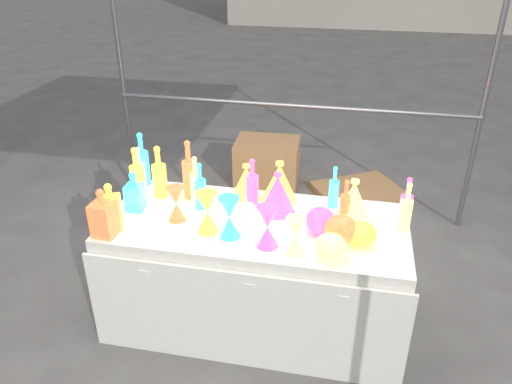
% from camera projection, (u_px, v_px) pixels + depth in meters
% --- Properties ---
extents(ground, '(80.00, 80.00, 0.00)m').
position_uv_depth(ground, '(256.00, 317.00, 3.34)').
color(ground, slate).
rests_on(ground, ground).
extents(display_table, '(1.84, 0.83, 0.75)m').
position_uv_depth(display_table, '(256.00, 273.00, 3.16)').
color(display_table, white).
rests_on(display_table, ground).
extents(cardboard_box_closed, '(0.64, 0.48, 0.45)m').
position_uv_depth(cardboard_box_closed, '(267.00, 162.00, 5.01)').
color(cardboard_box_closed, '#B28050').
rests_on(cardboard_box_closed, ground).
extents(cardboard_box_flat, '(0.96, 0.88, 0.07)m').
position_uv_depth(cardboard_box_flat, '(358.00, 191.00, 4.88)').
color(cardboard_box_flat, '#B28050').
rests_on(cardboard_box_flat, ground).
extents(bottle_0, '(0.10, 0.10, 0.35)m').
position_uv_depth(bottle_0, '(159.00, 172.00, 3.19)').
color(bottle_0, red).
rests_on(bottle_0, display_table).
extents(bottle_1, '(0.11, 0.11, 0.37)m').
position_uv_depth(bottle_1, '(142.00, 159.00, 3.34)').
color(bottle_1, '#1E9E1C').
rests_on(bottle_1, display_table).
extents(bottle_2, '(0.11, 0.11, 0.39)m').
position_uv_depth(bottle_2, '(189.00, 169.00, 3.17)').
color(bottle_2, orange).
rests_on(bottle_2, display_table).
extents(bottle_3, '(0.09, 0.09, 0.31)m').
position_uv_depth(bottle_3, '(252.00, 182.00, 3.11)').
color(bottle_3, blue).
rests_on(bottle_3, display_table).
extents(bottle_4, '(0.09, 0.09, 0.30)m').
position_uv_depth(bottle_4, '(195.00, 178.00, 3.16)').
color(bottle_4, teal).
rests_on(bottle_4, display_table).
extents(bottle_5, '(0.09, 0.09, 0.32)m').
position_uv_depth(bottle_5, '(140.00, 170.00, 3.25)').
color(bottle_5, '#D92B7D').
rests_on(bottle_5, display_table).
extents(bottle_6, '(0.11, 0.11, 0.35)m').
position_uv_depth(bottle_6, '(137.00, 173.00, 3.18)').
color(bottle_6, red).
rests_on(bottle_6, display_table).
extents(bottle_7, '(0.09, 0.09, 0.31)m').
position_uv_depth(bottle_7, '(200.00, 186.00, 3.06)').
color(bottle_7, '#1E9E1C').
rests_on(bottle_7, display_table).
extents(decanter_0, '(0.16, 0.16, 0.28)m').
position_uv_depth(decanter_0, '(111.00, 206.00, 2.87)').
color(decanter_0, red).
rests_on(decanter_0, display_table).
extents(decanter_1, '(0.13, 0.13, 0.29)m').
position_uv_depth(decanter_1, '(103.00, 212.00, 2.79)').
color(decanter_1, orange).
rests_on(decanter_1, display_table).
extents(decanter_2, '(0.11, 0.11, 0.26)m').
position_uv_depth(decanter_2, '(134.00, 191.00, 3.05)').
color(decanter_2, '#1E9E1C').
rests_on(decanter_2, display_table).
extents(hourglass_0, '(0.14, 0.14, 0.22)m').
position_uv_depth(hourglass_0, '(176.00, 204.00, 2.96)').
color(hourglass_0, orange).
rests_on(hourglass_0, display_table).
extents(hourglass_1, '(0.15, 0.15, 0.25)m').
position_uv_depth(hourglass_1, '(268.00, 227.00, 2.70)').
color(hourglass_1, blue).
rests_on(hourglass_1, display_table).
extents(hourglass_2, '(0.14, 0.14, 0.22)m').
position_uv_depth(hourglass_2, '(295.00, 236.00, 2.64)').
color(hourglass_2, teal).
rests_on(hourglass_2, display_table).
extents(hourglass_3, '(0.11, 0.11, 0.19)m').
position_uv_depth(hourglass_3, '(246.00, 221.00, 2.81)').
color(hourglass_3, '#D92B7D').
rests_on(hourglass_3, display_table).
extents(hourglass_4, '(0.14, 0.14, 0.25)m').
position_uv_depth(hourglass_4, '(207.00, 212.00, 2.83)').
color(hourglass_4, red).
rests_on(hourglass_4, display_table).
extents(hourglass_5, '(0.16, 0.16, 0.25)m').
position_uv_depth(hourglass_5, '(229.00, 217.00, 2.79)').
color(hourglass_5, '#1E9E1C').
rests_on(hourglass_5, display_table).
extents(globe_0, '(0.21, 0.21, 0.12)m').
position_uv_depth(globe_0, '(362.00, 235.00, 2.74)').
color(globe_0, red).
rests_on(globe_0, display_table).
extents(globe_1, '(0.20, 0.20, 0.14)m').
position_uv_depth(globe_1, '(330.00, 249.00, 2.61)').
color(globe_1, teal).
rests_on(globe_1, display_table).
extents(globe_2, '(0.21, 0.21, 0.15)m').
position_uv_depth(globe_2, '(341.00, 231.00, 2.76)').
color(globe_2, orange).
rests_on(globe_2, display_table).
extents(globe_3, '(0.18, 0.18, 0.14)m').
position_uv_depth(globe_3, '(320.00, 222.00, 2.85)').
color(globe_3, blue).
rests_on(globe_3, display_table).
extents(lampshade_0, '(0.26, 0.26, 0.24)m').
position_uv_depth(lampshade_0, '(246.00, 181.00, 3.19)').
color(lampshade_0, '#E5FF35').
rests_on(lampshade_0, display_table).
extents(lampshade_1, '(0.29, 0.29, 0.27)m').
position_uv_depth(lampshade_1, '(279.00, 182.00, 3.15)').
color(lampshade_1, '#E5FF35').
rests_on(lampshade_1, display_table).
extents(lampshade_2, '(0.25, 0.25, 0.26)m').
position_uv_depth(lampshade_2, '(278.00, 193.00, 3.03)').
color(lampshade_2, blue).
rests_on(lampshade_2, display_table).
extents(lampshade_3, '(0.25, 0.25, 0.26)m').
position_uv_depth(lampshade_3, '(353.00, 200.00, 2.96)').
color(lampshade_3, teal).
rests_on(lampshade_3, display_table).
extents(bottle_8, '(0.08, 0.08, 0.28)m').
position_uv_depth(bottle_8, '(334.00, 187.00, 3.08)').
color(bottle_8, '#1E9E1C').
rests_on(bottle_8, display_table).
extents(bottle_9, '(0.07, 0.07, 0.28)m').
position_uv_depth(bottle_9, '(345.00, 201.00, 2.92)').
color(bottle_9, orange).
rests_on(bottle_9, display_table).
extents(bottle_10, '(0.08, 0.08, 0.32)m').
position_uv_depth(bottle_10, '(406.00, 203.00, 2.86)').
color(bottle_10, blue).
rests_on(bottle_10, display_table).
extents(bottle_11, '(0.08, 0.08, 0.31)m').
position_uv_depth(bottle_11, '(406.00, 207.00, 2.84)').
color(bottle_11, teal).
rests_on(bottle_11, display_table).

